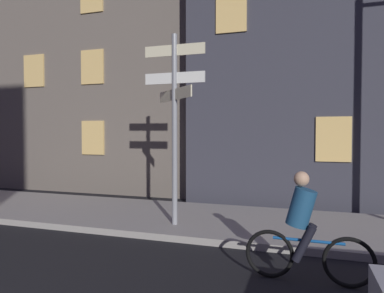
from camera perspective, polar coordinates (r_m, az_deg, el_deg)
The scene contains 4 objects.
sidewalk_kerb at distance 9.73m, azimuth -5.67°, elevation -10.39°, with size 40.00×3.47×0.14m, color #9E9991.
signpost at distance 8.36m, azimuth -2.64°, elevation 5.36°, with size 1.40×1.23×4.18m.
cyclist at distance 5.83m, azimuth 16.56°, elevation -12.08°, with size 1.82×0.33×1.61m.
building_left_block at distance 18.87m, azimuth -15.80°, elevation 19.14°, with size 12.80×6.50×15.49m.
Camera 1 is at (4.03, -1.08, 2.16)m, focal length 35.47 mm.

